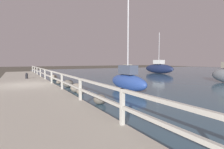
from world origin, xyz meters
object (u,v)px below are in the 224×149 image
Objects in this scene: sailboat_navy at (159,68)px; sailboat_teal at (128,72)px; sailboat_blue at (128,80)px; mooring_bollard at (27,76)px.

sailboat_navy is 1.33× the size of sailboat_teal.
sailboat_navy reaches higher than sailboat_teal.
sailboat_teal is (-7.71, -2.56, -0.22)m from sailboat_navy.
sailboat_navy is 8.13m from sailboat_teal.
sailboat_blue is 1.38× the size of sailboat_teal.
sailboat_navy is at bearing 38.97° from sailboat_blue.
sailboat_blue is (-13.60, -11.28, -0.17)m from sailboat_navy.
sailboat_teal is at bearing -0.37° from mooring_bollard.
sailboat_teal is (11.35, -0.07, 0.06)m from mooring_bollard.
mooring_bollard is 10.35m from sailboat_blue.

